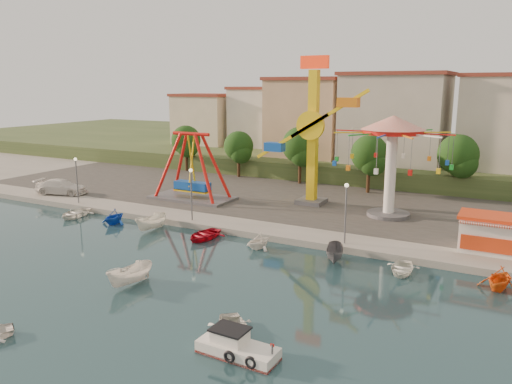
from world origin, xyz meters
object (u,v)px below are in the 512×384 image
Objects in this scene: pirate_ship_ride at (192,168)px; kamikaze_tower at (316,137)px; van at (61,187)px; wave_swinger at (392,143)px; rowboat_a at (232,329)px; skiff at (130,275)px; cabin_motorboat at (236,348)px.

kamikaze_tower is (13.86, 4.31, 3.96)m from pirate_ship_ride.
kamikaze_tower reaches higher than van.
kamikaze_tower is 8.83m from wave_swinger.
wave_swinger reaches higher than rowboat_a.
van reaches higher than skiff.
van is (-38.00, 21.70, 1.11)m from cabin_motorboat.
pirate_ship_ride is 32.98m from rowboat_a.
cabin_motorboat is (21.94, -27.15, -3.98)m from pirate_ship_ride.
rowboat_a is (6.80, -29.69, -7.98)m from kamikaze_tower.
skiff is at bearing -140.23° from van.
kamikaze_tower is at bearing -89.43° from van.
wave_swinger reaches higher than van.
wave_swinger is 1.82× the size of van.
kamikaze_tower reaches higher than pirate_ship_ride.
cabin_motorboat is at bearing -91.24° from wave_swinger.
wave_swinger is at bearing 7.69° from pirate_ship_ride.
kamikaze_tower is at bearing 17.26° from pirate_ship_ride.
skiff is at bearing -97.01° from kamikaze_tower.
pirate_ship_ride is at bearing -162.74° from kamikaze_tower.
rowboat_a is 0.94× the size of skiff.
van is (-38.66, -8.50, -6.67)m from wave_swinger.
kamikaze_tower is 1.42× the size of wave_swinger.
skiff reaches higher than rowboat_a.
wave_swinger is (22.60, 3.05, 3.80)m from pirate_ship_ride.
pirate_ship_ride is at bearing 90.74° from rowboat_a.
cabin_motorboat is 0.69× the size of van.
skiff is at bearing 126.00° from rowboat_a.
van is at bearing -161.94° from kamikaze_tower.
rowboat_a is (-1.93, -28.44, -7.82)m from wave_swinger.
pirate_ship_ride is 0.61× the size of kamikaze_tower.
pirate_ship_ride reaches higher than skiff.
pirate_ship_ride is 23.12m from wave_swinger.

